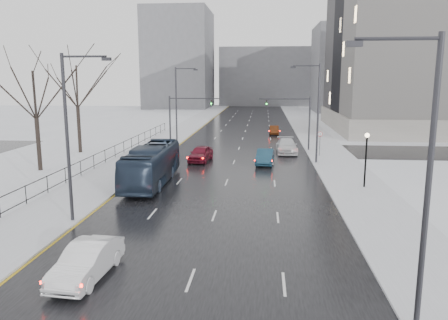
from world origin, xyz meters
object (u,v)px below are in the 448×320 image
(no_uturn_sign, at_px, (320,136))
(sedan_center_near, at_px, (201,154))
(streetlight_r_mid, at_px, (316,109))
(mast_signal_right, at_px, (300,117))
(mast_signal_left, at_px, (179,116))
(sedan_right_near, at_px, (265,157))
(tree_park_d, at_px, (41,171))
(bus, at_px, (152,164))
(sedan_right_distant, at_px, (274,130))
(streetlight_r_near, at_px, (422,172))
(sedan_left_near, at_px, (87,261))
(streetlight_l_far, at_px, (178,101))
(streetlight_l_near, at_px, (71,130))
(tree_park_e, at_px, (81,153))
(sedan_right_far, at_px, (287,146))
(lamppost_r_mid, at_px, (366,152))

(no_uturn_sign, relative_size, sedan_center_near, 0.56)
(streetlight_r_mid, relative_size, mast_signal_right, 1.54)
(mast_signal_left, bearing_deg, sedan_right_near, -39.89)
(tree_park_d, height_order, mast_signal_left, mast_signal_left)
(bus, height_order, sedan_right_distant, bus)
(streetlight_r_near, bearing_deg, mast_signal_right, 91.27)
(streetlight_r_mid, relative_size, sedan_left_near, 2.15)
(tree_park_d, distance_m, no_uturn_sign, 28.88)
(streetlight_r_mid, distance_m, streetlight_l_far, 20.27)
(streetlight_l_near, relative_size, mast_signal_left, 1.54)
(bus, bearing_deg, streetlight_l_far, 94.22)
(mast_signal_right, bearing_deg, tree_park_d, -150.88)
(tree_park_d, relative_size, mast_signal_left, 1.92)
(sedan_left_near, bearing_deg, sedan_right_near, 77.66)
(bus, relative_size, sedan_center_near, 2.36)
(tree_park_e, bearing_deg, sedan_left_near, -66.28)
(streetlight_r_near, relative_size, sedan_right_far, 1.76)
(mast_signal_left, height_order, sedan_right_far, mast_signal_left)
(streetlight_r_near, height_order, bus, streetlight_r_near)
(tree_park_e, relative_size, sedan_right_distant, 3.35)
(streetlight_l_near, bearing_deg, sedan_right_far, 62.06)
(lamppost_r_mid, relative_size, sedan_right_distant, 1.06)
(tree_park_d, relative_size, no_uturn_sign, 4.63)
(streetlight_r_mid, relative_size, sedan_right_distant, 2.48)
(lamppost_r_mid, xyz_separation_m, sedan_center_near, (-14.50, 10.16, -2.09))
(tree_park_e, distance_m, sedan_right_far, 24.01)
(sedan_left_near, distance_m, sedan_right_near, 27.48)
(sedan_left_near, xyz_separation_m, sedan_center_near, (1.00, 27.34, 0.05))
(sedan_right_near, bearing_deg, streetlight_r_near, -75.98)
(tree_park_d, xyz_separation_m, bus, (11.70, -3.81, 1.61))
(sedan_right_distant, bearing_deg, tree_park_d, -128.23)
(streetlight_l_near, xyz_separation_m, lamppost_r_mid, (19.17, 10.00, -2.67))
(tree_park_e, distance_m, streetlight_l_far, 14.01)
(sedan_center_near, bearing_deg, sedan_left_near, -85.96)
(streetlight_r_mid, xyz_separation_m, streetlight_l_near, (-16.33, -20.00, 0.00))
(sedan_center_near, bearing_deg, no_uturn_sign, 22.97)
(sedan_left_near, bearing_deg, streetlight_l_far, 99.28)
(sedan_right_far, relative_size, sedan_right_distant, 1.41)
(bus, bearing_deg, no_uturn_sign, 40.88)
(streetlight_l_far, bearing_deg, sedan_left_near, -84.65)
(mast_signal_left, bearing_deg, tree_park_d, -126.80)
(bus, distance_m, sedan_right_far, 19.85)
(streetlight_r_near, height_order, sedan_right_near, streetlight_r_near)
(tree_park_e, distance_m, sedan_right_near, 21.95)
(streetlight_l_far, bearing_deg, lamppost_r_mid, -48.94)
(tree_park_e, relative_size, no_uturn_sign, 5.00)
(mast_signal_left, bearing_deg, no_uturn_sign, -13.60)
(no_uturn_sign, height_order, sedan_right_distant, no_uturn_sign)
(sedan_right_distant, bearing_deg, sedan_left_near, -101.00)
(no_uturn_sign, bearing_deg, streetlight_l_far, 155.27)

